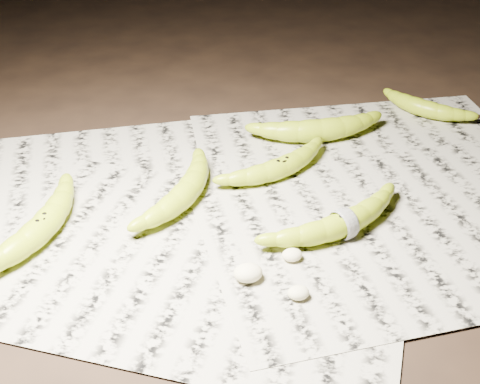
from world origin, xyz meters
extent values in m
plane|color=black|center=(0.00, 0.00, 0.00)|extent=(3.00, 3.00, 0.00)
cube|color=#A6A18E|center=(0.02, 0.03, 0.00)|extent=(0.90, 0.70, 0.01)
torus|color=white|center=(0.11, -0.04, 0.03)|extent=(0.02, 0.04, 0.05)
ellipsoid|color=#F6E8BE|center=(-0.04, -0.11, 0.02)|extent=(0.04, 0.03, 0.02)
ellipsoid|color=#F6E8BE|center=(0.01, -0.16, 0.02)|extent=(0.03, 0.02, 0.02)
ellipsoid|color=#F6E8BE|center=(0.02, -0.08, 0.02)|extent=(0.03, 0.02, 0.02)
camera|label=1|loc=(-0.18, -0.75, 0.57)|focal=50.00mm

